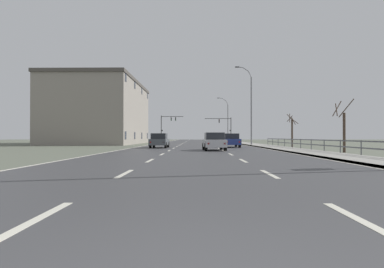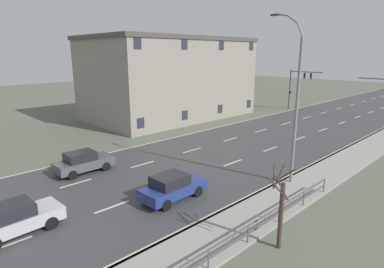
% 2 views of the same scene
% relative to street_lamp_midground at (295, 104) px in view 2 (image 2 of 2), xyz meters
% --- Properties ---
extents(ground_plane, '(160.00, 160.00, 0.12)m').
position_rel_street_lamp_midground_xyz_m(ground_plane, '(-7.47, 8.60, -5.43)').
color(ground_plane, '#5B6051').
extents(road_asphalt_strip, '(14.00, 120.00, 0.03)m').
position_rel_street_lamp_midground_xyz_m(road_asphalt_strip, '(-7.47, 20.60, -5.36)').
color(road_asphalt_strip, '#3D3D3F').
rests_on(road_asphalt_strip, ground).
extents(street_lamp_midground, '(2.33, 0.24, 10.92)m').
position_rel_street_lamp_midground_xyz_m(street_lamp_midground, '(0.00, 0.00, 0.00)').
color(street_lamp_midground, slate).
rests_on(street_lamp_midground, ground).
extents(traffic_signal_left, '(5.09, 0.36, 6.04)m').
position_rel_street_lamp_midground_xyz_m(traffic_signal_left, '(-14.12, 26.94, -1.21)').
color(traffic_signal_left, '#38383A').
rests_on(traffic_signal_left, ground).
extents(car_mid_centre, '(1.87, 4.12, 1.57)m').
position_rel_street_lamp_midground_xyz_m(car_mid_centre, '(-11.44, -9.03, -4.56)').
color(car_mid_centre, '#474C51').
rests_on(car_mid_centre, ground).
extents(car_far_left, '(2.00, 4.18, 1.57)m').
position_rel_street_lamp_midground_xyz_m(car_far_left, '(-5.91, -15.14, -4.56)').
color(car_far_left, '#B7B7BC').
rests_on(car_far_left, ground).
extents(car_distant, '(1.92, 4.14, 1.57)m').
position_rel_street_lamp_midground_xyz_m(car_distant, '(-3.54, -7.27, -4.56)').
color(car_distant, navy).
rests_on(car_distant, ground).
extents(brick_building, '(12.94, 21.69, 10.52)m').
position_rel_street_lamp_midground_xyz_m(brick_building, '(-23.61, 9.56, -0.10)').
color(brick_building, gray).
rests_on(brick_building, ground).
extents(bare_tree_mid, '(1.14, 1.16, 3.87)m').
position_rel_street_lamp_midground_xyz_m(bare_tree_mid, '(3.47, -7.06, -3.51)').
color(bare_tree_mid, '#423328').
rests_on(bare_tree_mid, ground).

